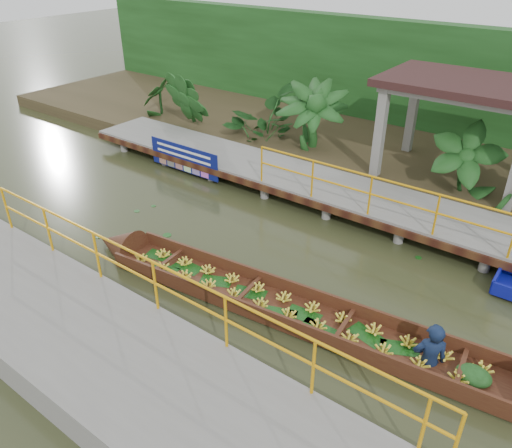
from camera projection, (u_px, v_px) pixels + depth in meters
The scene contains 9 objects.
ground at pixel (232, 250), 11.78m from camera, with size 80.00×80.00×0.00m, color #2A2E17.
land_strip at pixel (372, 148), 16.89m from camera, with size 30.00×8.00×0.45m, color #312A18.
far_dock at pixel (310, 183), 13.92m from camera, with size 16.00×2.06×1.66m.
near_dock at pixel (117, 365), 8.20m from camera, with size 18.00×2.40×1.73m.
pavilion at pixel (467, 94), 13.21m from camera, with size 4.40×3.00×3.00m.
foliage_backdrop at pixel (408, 81), 17.74m from camera, with size 30.00×0.80×4.00m, color #153912.
vendor_boat at pixel (308, 312), 9.50m from camera, with size 10.31×2.08×2.09m.
blue_banner at pixel (184, 158), 15.26m from camera, with size 2.72×0.04×0.85m.
tropical_plants at pixel (294, 124), 15.72m from camera, with size 14.40×1.40×1.75m.
Camera 1 is at (6.39, -7.60, 6.39)m, focal length 35.00 mm.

